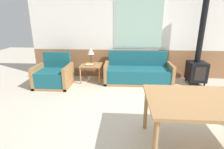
{
  "coord_description": "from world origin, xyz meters",
  "views": [
    {
      "loc": [
        -0.81,
        -2.67,
        1.76
      ],
      "look_at": [
        -1.05,
        1.08,
        0.55
      ],
      "focal_mm": 28.0,
      "sensor_mm": 36.0,
      "label": 1
    }
  ],
  "objects_px": {
    "armchair": "(54,76)",
    "wood_stove": "(198,62)",
    "couch": "(138,73)",
    "table_lamp": "(91,52)",
    "side_table": "(91,67)",
    "dining_table": "(217,105)"
  },
  "relations": [
    {
      "from": "side_table",
      "to": "wood_stove",
      "type": "height_order",
      "value": "wood_stove"
    },
    {
      "from": "armchair",
      "to": "dining_table",
      "type": "relative_size",
      "value": 0.5
    },
    {
      "from": "table_lamp",
      "to": "armchair",
      "type": "bearing_deg",
      "value": -149.57
    },
    {
      "from": "side_table",
      "to": "table_lamp",
      "type": "xyz_separation_m",
      "value": [
        -0.02,
        0.1,
        0.42
      ]
    },
    {
      "from": "table_lamp",
      "to": "dining_table",
      "type": "xyz_separation_m",
      "value": [
        2.16,
        -2.79,
        -0.16
      ]
    },
    {
      "from": "table_lamp",
      "to": "dining_table",
      "type": "bearing_deg",
      "value": -52.19
    },
    {
      "from": "armchair",
      "to": "dining_table",
      "type": "xyz_separation_m",
      "value": [
        3.09,
        -2.24,
        0.42
      ]
    },
    {
      "from": "side_table",
      "to": "dining_table",
      "type": "relative_size",
      "value": 0.33
    },
    {
      "from": "side_table",
      "to": "table_lamp",
      "type": "distance_m",
      "value": 0.43
    },
    {
      "from": "dining_table",
      "to": "side_table",
      "type": "bearing_deg",
      "value": 128.6
    },
    {
      "from": "couch",
      "to": "armchair",
      "type": "bearing_deg",
      "value": -169.26
    },
    {
      "from": "armchair",
      "to": "wood_stove",
      "type": "xyz_separation_m",
      "value": [
        3.89,
        0.42,
        0.36
      ]
    },
    {
      "from": "armchair",
      "to": "table_lamp",
      "type": "xyz_separation_m",
      "value": [
        0.93,
        0.55,
        0.58
      ]
    },
    {
      "from": "dining_table",
      "to": "wood_stove",
      "type": "height_order",
      "value": "wood_stove"
    },
    {
      "from": "armchair",
      "to": "table_lamp",
      "type": "relative_size",
      "value": 1.98
    },
    {
      "from": "table_lamp",
      "to": "wood_stove",
      "type": "xyz_separation_m",
      "value": [
        2.96,
        -0.13,
        -0.22
      ]
    },
    {
      "from": "couch",
      "to": "table_lamp",
      "type": "relative_size",
      "value": 4.08
    },
    {
      "from": "table_lamp",
      "to": "wood_stove",
      "type": "bearing_deg",
      "value": -2.42
    },
    {
      "from": "side_table",
      "to": "wood_stove",
      "type": "relative_size",
      "value": 0.25
    },
    {
      "from": "table_lamp",
      "to": "dining_table",
      "type": "distance_m",
      "value": 3.53
    },
    {
      "from": "wood_stove",
      "to": "armchair",
      "type": "bearing_deg",
      "value": -173.83
    },
    {
      "from": "side_table",
      "to": "dining_table",
      "type": "distance_m",
      "value": 3.44
    }
  ]
}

